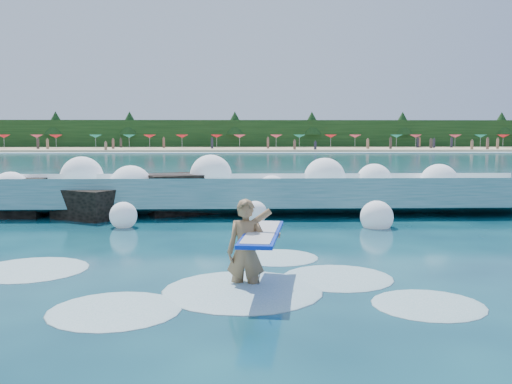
% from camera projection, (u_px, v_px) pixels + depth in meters
% --- Properties ---
extents(ground, '(200.00, 200.00, 0.00)m').
position_uv_depth(ground, '(191.00, 256.00, 12.56)').
color(ground, '#062637').
rests_on(ground, ground).
extents(beach, '(140.00, 20.00, 0.40)m').
position_uv_depth(beach, '(230.00, 149.00, 90.09)').
color(beach, tan).
rests_on(beach, ground).
extents(wet_band, '(140.00, 5.00, 0.08)m').
position_uv_depth(wet_band, '(230.00, 153.00, 79.17)').
color(wet_band, silver).
rests_on(wet_band, ground).
extents(treeline, '(140.00, 4.00, 5.00)m').
position_uv_depth(treeline, '(231.00, 135.00, 99.79)').
color(treeline, black).
rests_on(treeline, ground).
extents(breaking_wave, '(19.12, 2.93, 1.65)m').
position_uv_depth(breaking_wave, '(233.00, 196.00, 19.30)').
color(breaking_wave, teal).
rests_on(breaking_wave, ground).
extents(rock_cluster, '(8.40, 3.63, 1.54)m').
position_uv_depth(rock_cluster, '(85.00, 200.00, 18.87)').
color(rock_cluster, black).
rests_on(rock_cluster, ground).
extents(surfer_with_board, '(1.13, 3.01, 1.87)m').
position_uv_depth(surfer_with_board, '(250.00, 248.00, 9.95)').
color(surfer_with_board, olive).
rests_on(surfer_with_board, ground).
extents(wave_spray, '(15.41, 4.80, 2.15)m').
position_uv_depth(wave_spray, '(225.00, 184.00, 19.02)').
color(wave_spray, white).
rests_on(wave_spray, ground).
extents(surf_foam, '(9.11, 5.53, 0.14)m').
position_uv_depth(surf_foam, '(217.00, 284.00, 10.16)').
color(surf_foam, silver).
rests_on(surf_foam, ground).
extents(beach_umbrellas, '(112.94, 6.77, 0.50)m').
position_uv_depth(beach_umbrellas, '(229.00, 136.00, 92.06)').
color(beach_umbrellas, red).
rests_on(beach_umbrellas, ground).
extents(beachgoers, '(82.40, 12.46, 1.93)m').
position_uv_depth(beachgoers, '(235.00, 144.00, 87.55)').
color(beachgoers, '#3F332D').
rests_on(beachgoers, ground).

